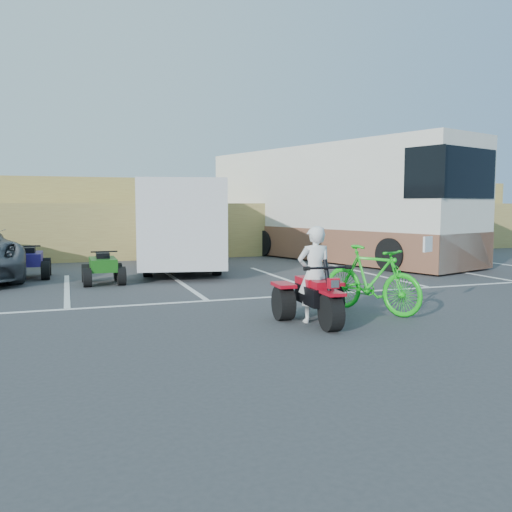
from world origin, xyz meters
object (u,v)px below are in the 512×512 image
object	(u,v)px
green_dirt_bike	(372,279)
rv_motorhome	(331,211)
red_trike_atv	(317,324)
quad_atv_green	(104,284)
cargo_trailer	(182,222)
quad_atv_blue	(30,278)
rider	(314,274)

from	to	relation	value
green_dirt_bike	rv_motorhome	size ratio (longest dim) A/B	0.18
red_trike_atv	quad_atv_green	distance (m)	6.61
cargo_trailer	quad_atv_blue	size ratio (longest dim) A/B	4.23
quad_atv_blue	rv_motorhome	bearing A→B (deg)	12.55
red_trike_atv	quad_atv_blue	bearing A→B (deg)	125.49
rider	cargo_trailer	xyz separation A→B (m)	(-0.60, 7.90, 0.62)
green_dirt_bike	rv_motorhome	bearing A→B (deg)	41.77
rider	green_dirt_bike	xyz separation A→B (m)	(1.32, 0.38, -0.19)
rider	cargo_trailer	size ratio (longest dim) A/B	0.27
rv_motorhome	red_trike_atv	bearing A→B (deg)	-136.35
rider	quad_atv_green	xyz separation A→B (m)	(-3.03, 5.73, -0.80)
rider	red_trike_atv	bearing A→B (deg)	90.00
quad_atv_blue	quad_atv_green	xyz separation A→B (m)	(1.79, -1.70, 0.00)
red_trike_atv	green_dirt_bike	bearing A→B (deg)	24.78
green_dirt_bike	quad_atv_blue	distance (m)	9.37
green_dirt_bike	rv_motorhome	distance (m)	10.01
green_dirt_bike	quad_atv_blue	world-z (taller)	green_dirt_bike
quad_atv_green	green_dirt_bike	bearing A→B (deg)	-51.30
rv_motorhome	cargo_trailer	bearing A→B (deg)	177.74
green_dirt_bike	quad_atv_blue	xyz separation A→B (m)	(-6.14, 7.05, -0.61)
cargo_trailer	rv_motorhome	world-z (taller)	rv_motorhome
cargo_trailer	quad_atv_green	bearing A→B (deg)	-127.03
red_trike_atv	rv_motorhome	bearing A→B (deg)	64.92
red_trike_atv	quad_atv_blue	distance (m)	8.98
rider	quad_atv_blue	size ratio (longest dim) A/B	1.14
cargo_trailer	quad_atv_blue	bearing A→B (deg)	-162.45
cargo_trailer	rider	bearing A→B (deg)	-74.50
quad_atv_green	red_trike_atv	bearing A→B (deg)	-63.23
red_trike_atv	rider	world-z (taller)	rider
green_dirt_bike	rider	bearing A→B (deg)	170.63
cargo_trailer	rv_motorhome	xyz separation A→B (m)	(5.79, 1.65, 0.28)
red_trike_atv	green_dirt_bike	xyz separation A→B (m)	(1.33, 0.53, 0.61)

